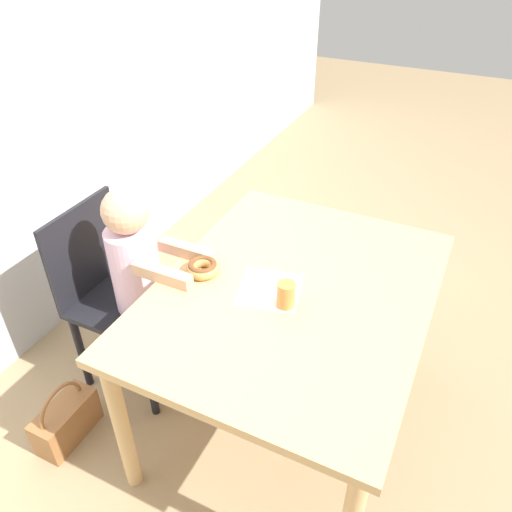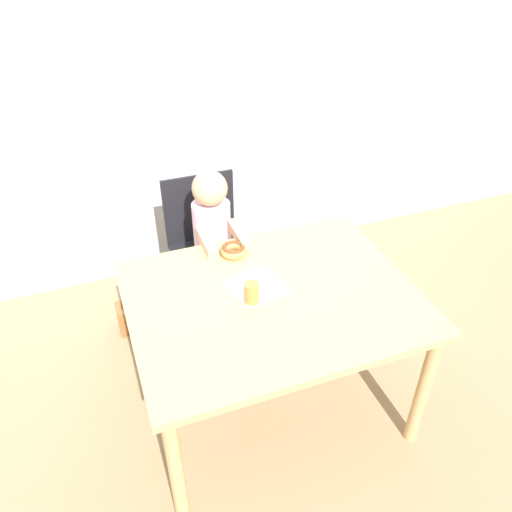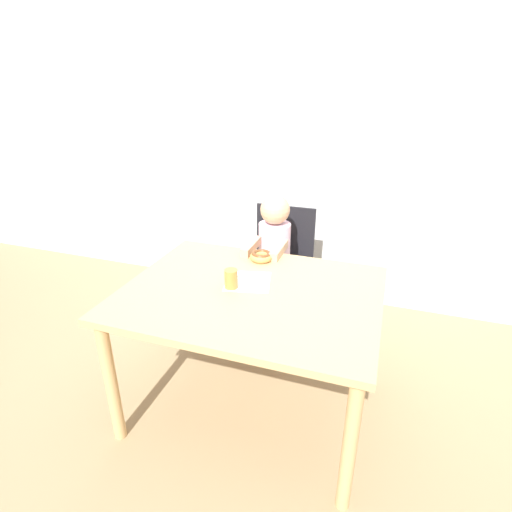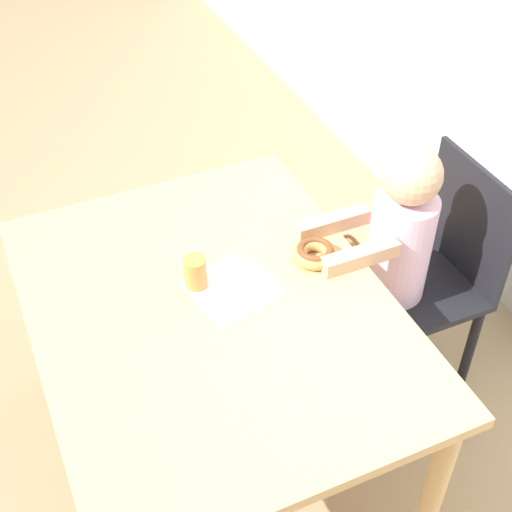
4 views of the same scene
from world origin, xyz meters
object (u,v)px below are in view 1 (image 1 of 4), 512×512
at_px(handbag, 66,420).
at_px(child_figure, 140,289).
at_px(chair, 119,295).
at_px(donut, 203,267).
at_px(cup, 286,295).

bearing_deg(handbag, child_figure, -17.35).
bearing_deg(chair, donut, -87.85).
bearing_deg(chair, child_figure, -90.00).
xyz_separation_m(chair, donut, (0.02, -0.45, 0.29)).
xyz_separation_m(child_figure, cup, (-0.02, -0.68, 0.23)).
height_order(child_figure, handbag, child_figure).
distance_m(chair, handbag, 0.57).
bearing_deg(donut, chair, 92.15).
bearing_deg(child_figure, donut, -86.96).
relative_size(chair, cup, 8.82).
xyz_separation_m(chair, cup, (-0.02, -0.81, 0.31)).
bearing_deg(child_figure, chair, 90.00).
height_order(chair, handbag, chair).
xyz_separation_m(chair, child_figure, (0.00, -0.13, 0.08)).
distance_m(child_figure, donut, 0.38).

